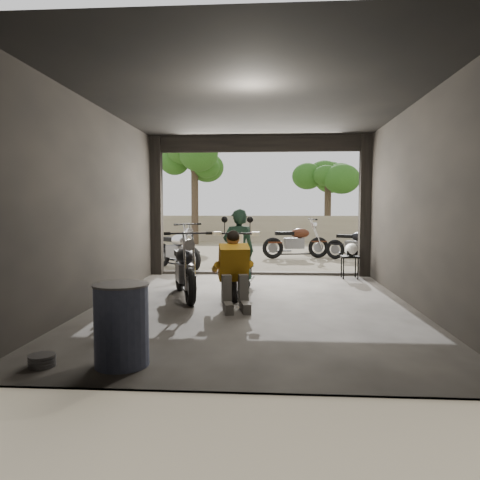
# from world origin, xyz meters

# --- Properties ---
(ground) EXTENTS (80.00, 80.00, 0.00)m
(ground) POSITION_xyz_m (0.00, 0.00, 0.00)
(ground) COLOR #7A6D56
(ground) RESTS_ON ground
(garage) EXTENTS (7.00, 7.13, 3.20)m
(garage) POSITION_xyz_m (0.00, 0.55, 1.28)
(garage) COLOR #2D2B28
(garage) RESTS_ON ground
(boundary_wall) EXTENTS (18.00, 0.30, 1.20)m
(boundary_wall) POSITION_xyz_m (0.00, 14.00, 0.60)
(boundary_wall) COLOR gray
(boundary_wall) RESTS_ON ground
(tree_left) EXTENTS (2.20, 2.20, 5.60)m
(tree_left) POSITION_xyz_m (-3.00, 12.50, 3.99)
(tree_left) COLOR #382B1E
(tree_left) RESTS_ON ground
(tree_right) EXTENTS (2.20, 2.20, 5.00)m
(tree_right) POSITION_xyz_m (2.80, 14.00, 3.56)
(tree_right) COLOR #382B1E
(tree_right) RESTS_ON ground
(main_bike) EXTENTS (0.88, 1.83, 1.18)m
(main_bike) POSITION_xyz_m (-0.25, 0.95, 0.59)
(main_bike) COLOR #F2ECCD
(main_bike) RESTS_ON ground
(left_bike) EXTENTS (1.23, 1.89, 1.18)m
(left_bike) POSITION_xyz_m (-1.21, 0.61, 0.59)
(left_bike) COLOR black
(left_bike) RESTS_ON ground
(outside_bike_a) EXTENTS (1.75, 1.76, 1.19)m
(outside_bike_a) POSITION_xyz_m (-2.12, 4.35, 0.59)
(outside_bike_a) COLOR black
(outside_bike_a) RESTS_ON ground
(outside_bike_b) EXTENTS (1.94, 1.12, 1.24)m
(outside_bike_b) POSITION_xyz_m (1.03, 7.14, 0.62)
(outside_bike_b) COLOR #4B2212
(outside_bike_b) RESTS_ON ground
(outside_bike_c) EXTENTS (1.79, 1.45, 1.13)m
(outside_bike_c) POSITION_xyz_m (2.79, 6.65, 0.57)
(outside_bike_c) COLOR black
(outside_bike_c) RESTS_ON ground
(rider) EXTENTS (0.61, 0.44, 1.55)m
(rider) POSITION_xyz_m (-0.31, 1.09, 0.78)
(rider) COLOR black
(rider) RESTS_ON ground
(mechanic) EXTENTS (0.76, 0.92, 1.18)m
(mechanic) POSITION_xyz_m (-0.27, -0.31, 0.59)
(mechanic) COLOR #C88C1A
(mechanic) RESTS_ON ground
(stool) EXTENTS (0.37, 0.37, 0.52)m
(stool) POSITION_xyz_m (2.00, 3.00, 0.44)
(stool) COLOR black
(stool) RESTS_ON ground
(helmet) EXTENTS (0.35, 0.36, 0.28)m
(helmet) POSITION_xyz_m (2.03, 2.94, 0.66)
(helmet) COLOR white
(helmet) RESTS_ON stool
(oil_drum) EXTENTS (0.62, 0.62, 0.82)m
(oil_drum) POSITION_xyz_m (-1.18, -2.91, 0.41)
(oil_drum) COLOR #485379
(oil_drum) RESTS_ON ground
(sign_post) EXTENTS (0.87, 0.08, 2.62)m
(sign_post) POSITION_xyz_m (3.85, 4.57, 1.79)
(sign_post) COLOR black
(sign_post) RESTS_ON ground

